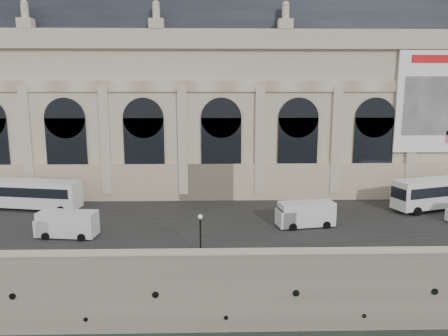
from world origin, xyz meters
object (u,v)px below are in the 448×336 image
object	(u,v)px
van_c	(303,214)
bus_right	(442,192)
van_b	(64,224)
bus_left	(30,193)
lamp_left	(200,237)

from	to	relation	value
van_c	bus_right	bearing A→B (deg)	19.16
van_b	bus_left	bearing A→B (deg)	126.67
van_c	lamp_left	world-z (taller)	lamp_left
bus_left	van_b	xyz separation A→B (m)	(7.47, -10.04, -0.72)
bus_right	van_b	size ratio (longest dim) A/B	2.19
van_c	bus_left	bearing A→B (deg)	167.11
bus_left	lamp_left	xyz separation A→B (m)	(21.35, -16.02, -0.06)
van_b	lamp_left	distance (m)	15.12
van_c	lamp_left	size ratio (longest dim) A/B	1.58
bus_right	van_c	bearing A→B (deg)	-160.84
bus_right	lamp_left	bearing A→B (deg)	-152.78
bus_right	lamp_left	xyz separation A→B (m)	(-29.36, -15.10, -0.19)
van_c	van_b	bearing A→B (deg)	-173.81
bus_left	van_c	world-z (taller)	bus_left
lamp_left	van_b	bearing A→B (deg)	156.68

